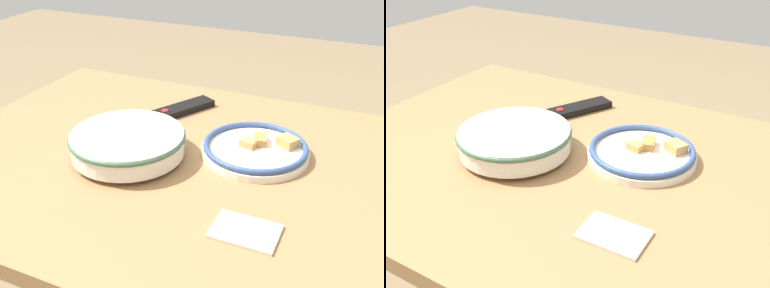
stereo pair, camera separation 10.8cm
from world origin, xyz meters
The scene contains 5 objects.
dining_table centered at (0.00, 0.00, 0.65)m, with size 1.17×0.91×0.74m.
noodle_bowl centered at (-0.08, -0.05, 0.78)m, with size 0.28×0.28×0.07m.
food_plate centered at (0.19, 0.09, 0.76)m, with size 0.26×0.26×0.04m.
tv_remote centered at (-0.07, 0.25, 0.75)m, with size 0.14×0.20×0.02m.
folded_napkin centered at (0.26, -0.20, 0.75)m, with size 0.13×0.09×0.01m.
Camera 1 is at (0.44, -0.85, 1.29)m, focal length 42.00 mm.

